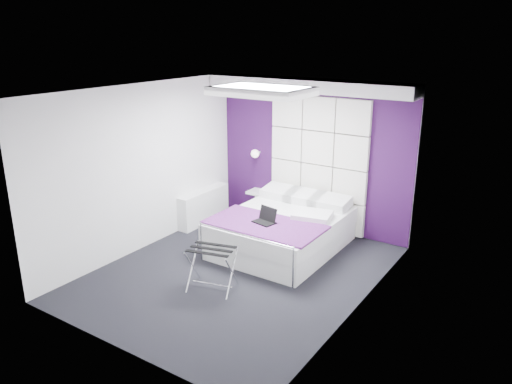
% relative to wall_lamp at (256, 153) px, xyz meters
% --- Properties ---
extents(floor, '(4.40, 4.40, 0.00)m').
position_rel_wall_lamp_xyz_m(floor, '(1.05, -2.06, -1.22)').
color(floor, black).
rests_on(floor, ground).
extents(ceiling, '(4.40, 4.40, 0.00)m').
position_rel_wall_lamp_xyz_m(ceiling, '(1.05, -2.06, 1.38)').
color(ceiling, white).
rests_on(ceiling, wall_back).
extents(wall_back, '(3.60, 0.00, 3.60)m').
position_rel_wall_lamp_xyz_m(wall_back, '(1.05, 0.14, 0.08)').
color(wall_back, white).
rests_on(wall_back, floor).
extents(wall_left, '(0.00, 4.40, 4.40)m').
position_rel_wall_lamp_xyz_m(wall_left, '(-0.75, -2.06, 0.08)').
color(wall_left, white).
rests_on(wall_left, floor).
extents(wall_right, '(0.00, 4.40, 4.40)m').
position_rel_wall_lamp_xyz_m(wall_right, '(2.85, -2.06, 0.08)').
color(wall_right, white).
rests_on(wall_right, floor).
extents(accent_wall, '(3.58, 0.02, 2.58)m').
position_rel_wall_lamp_xyz_m(accent_wall, '(1.05, 0.13, 0.08)').
color(accent_wall, '#300D3C').
rests_on(accent_wall, wall_back).
extents(soffit, '(3.58, 0.50, 0.20)m').
position_rel_wall_lamp_xyz_m(soffit, '(1.05, -0.11, 1.28)').
color(soffit, white).
rests_on(soffit, wall_back).
extents(headboard, '(1.80, 0.08, 2.30)m').
position_rel_wall_lamp_xyz_m(headboard, '(1.20, 0.08, -0.05)').
color(headboard, white).
rests_on(headboard, wall_back).
extents(skylight, '(1.36, 0.86, 0.12)m').
position_rel_wall_lamp_xyz_m(skylight, '(1.05, -1.46, 1.33)').
color(skylight, white).
rests_on(skylight, ceiling).
extents(wall_lamp, '(0.15, 0.15, 0.15)m').
position_rel_wall_lamp_xyz_m(wall_lamp, '(0.00, 0.00, 0.00)').
color(wall_lamp, white).
rests_on(wall_lamp, wall_back).
extents(radiator, '(0.22, 1.20, 0.60)m').
position_rel_wall_lamp_xyz_m(radiator, '(-0.64, -0.76, -0.92)').
color(radiator, white).
rests_on(radiator, floor).
extents(bed, '(1.75, 2.11, 0.74)m').
position_rel_wall_lamp_xyz_m(bed, '(1.14, -0.97, -0.91)').
color(bed, white).
rests_on(bed, floor).
extents(nightstand, '(0.41, 0.32, 0.05)m').
position_rel_wall_lamp_xyz_m(nightstand, '(0.10, -0.04, -0.72)').
color(nightstand, white).
rests_on(nightstand, wall_back).
extents(luggage_rack, '(0.60, 0.44, 0.59)m').
position_rel_wall_lamp_xyz_m(luggage_rack, '(1.03, -2.64, -0.92)').
color(luggage_rack, silver).
rests_on(luggage_rack, floor).
extents(laptop, '(0.32, 0.23, 0.23)m').
position_rel_wall_lamp_xyz_m(laptop, '(1.12, -1.44, -0.57)').
color(laptop, black).
rests_on(laptop, bed).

